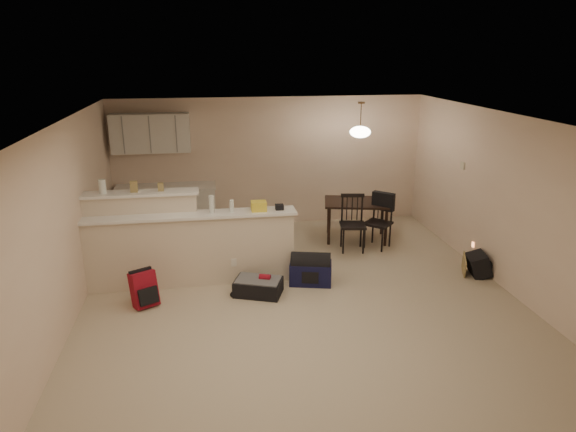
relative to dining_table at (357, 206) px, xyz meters
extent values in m
plane|color=#BFAE93|center=(-1.43, -2.33, -0.64)|extent=(7.00, 7.00, 0.00)
plane|color=white|center=(-1.43, -2.33, 1.86)|extent=(7.00, 7.00, 0.00)
cube|color=beige|center=(-1.43, 1.17, 0.61)|extent=(6.00, 0.02, 2.50)
cube|color=beige|center=(-1.43, -5.83, 0.61)|extent=(6.00, 0.02, 2.50)
cube|color=beige|center=(-4.43, -2.33, 0.61)|extent=(0.02, 7.00, 2.50)
cube|color=beige|center=(1.57, -2.33, 0.61)|extent=(0.02, 7.00, 2.50)
cube|color=beige|center=(-2.93, -1.43, -0.11)|extent=(3.00, 0.28, 1.05)
cube|color=white|center=(-2.93, -1.43, 0.43)|extent=(3.08, 0.38, 0.04)
cube|color=beige|center=(-3.63, -1.21, 0.04)|extent=(1.60, 0.24, 1.35)
cube|color=white|center=(-3.63, -1.21, 0.73)|extent=(1.68, 0.34, 0.04)
cube|color=white|center=(-3.63, 0.99, 1.26)|extent=(1.40, 0.34, 0.70)
cube|color=white|center=(-3.43, 0.86, -0.19)|extent=(1.80, 0.60, 0.90)
cube|color=beige|center=(1.55, -0.78, 0.86)|extent=(0.02, 0.12, 0.12)
cylinder|color=silver|center=(-4.14, -1.21, 0.85)|extent=(0.10, 0.10, 0.20)
cube|color=#98824E|center=(-3.70, -1.21, 0.83)|extent=(0.10, 0.07, 0.16)
cube|color=#98824E|center=(-3.33, -1.21, 0.81)|extent=(0.08, 0.06, 0.12)
cylinder|color=silver|center=(-2.62, -1.43, 0.58)|extent=(0.07, 0.07, 0.26)
cylinder|color=silver|center=(-2.33, -1.43, 0.54)|extent=(0.06, 0.06, 0.18)
cube|color=#98824E|center=(-1.93, -1.43, 0.52)|extent=(0.22, 0.18, 0.14)
cube|color=#98824E|center=(-1.63, -1.43, 0.49)|extent=(0.12, 0.10, 0.08)
cube|color=black|center=(0.00, 0.00, 0.07)|extent=(1.30, 1.01, 0.04)
cylinder|color=black|center=(-0.56, -0.19, -0.29)|extent=(0.05, 0.05, 0.69)
cylinder|color=black|center=(0.42, -0.41, -0.29)|extent=(0.05, 0.05, 0.69)
cylinder|color=black|center=(-0.42, 0.41, -0.29)|extent=(0.05, 0.05, 0.69)
cylinder|color=black|center=(0.56, 0.19, -0.29)|extent=(0.05, 0.05, 0.69)
cylinder|color=brown|center=(0.00, 0.00, 1.61)|extent=(0.02, 0.02, 0.50)
cylinder|color=brown|center=(0.00, 0.00, 1.84)|extent=(0.12, 0.12, 0.03)
ellipsoid|color=white|center=(0.00, 0.00, 1.34)|extent=(0.36, 0.36, 0.20)
cube|color=black|center=(-2.01, -1.96, -0.53)|extent=(0.76, 0.63, 0.22)
cube|color=maroon|center=(-3.58, -2.04, -0.39)|extent=(0.38, 0.33, 0.49)
cube|color=#12143B|center=(-1.21, -1.72, -0.47)|extent=(0.68, 0.47, 0.34)
cube|color=black|center=(1.42, -1.85, -0.47)|extent=(0.34, 0.43, 0.34)
cube|color=#98824E|center=(1.22, -1.77, -0.49)|extent=(0.15, 0.36, 0.29)
camera|label=1|loc=(-2.66, -8.59, 2.70)|focal=32.00mm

